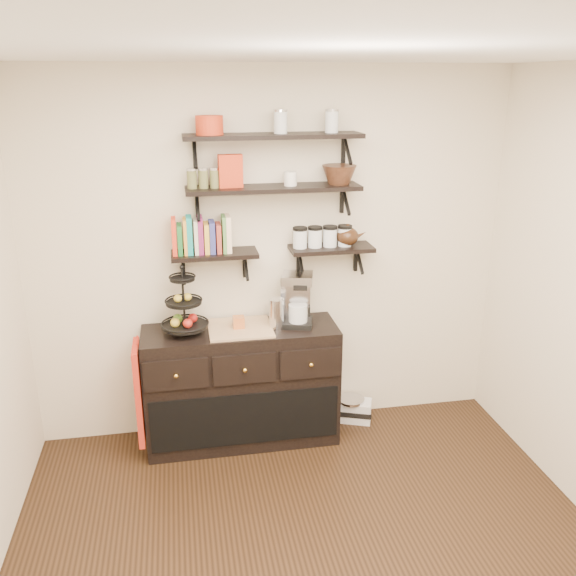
{
  "coord_description": "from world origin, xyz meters",
  "views": [
    {
      "loc": [
        -0.66,
        -2.5,
        2.6
      ],
      "look_at": [
        0.02,
        1.15,
        1.32
      ],
      "focal_mm": 38.0,
      "sensor_mm": 36.0,
      "label": 1
    }
  ],
  "objects_px": {
    "fruit_stand": "(185,311)",
    "radio": "(351,409)",
    "coffee_maker": "(297,300)",
    "sideboard": "(242,385)"
  },
  "relations": [
    {
      "from": "fruit_stand",
      "to": "radio",
      "type": "xyz_separation_m",
      "value": [
        1.26,
        0.11,
        -0.97
      ]
    },
    {
      "from": "coffee_maker",
      "to": "radio",
      "type": "xyz_separation_m",
      "value": [
        0.46,
        0.08,
        -0.99
      ]
    },
    {
      "from": "fruit_stand",
      "to": "radio",
      "type": "bearing_deg",
      "value": 4.76
    },
    {
      "from": "fruit_stand",
      "to": "radio",
      "type": "relative_size",
      "value": 1.34
    },
    {
      "from": "sideboard",
      "to": "fruit_stand",
      "type": "xyz_separation_m",
      "value": [
        -0.38,
        0.0,
        0.61
      ]
    },
    {
      "from": "fruit_stand",
      "to": "radio",
      "type": "height_order",
      "value": "fruit_stand"
    },
    {
      "from": "coffee_maker",
      "to": "radio",
      "type": "distance_m",
      "value": 1.1
    },
    {
      "from": "sideboard",
      "to": "coffee_maker",
      "type": "bearing_deg",
      "value": 3.66
    },
    {
      "from": "radio",
      "to": "coffee_maker",
      "type": "bearing_deg",
      "value": -149.13
    },
    {
      "from": "sideboard",
      "to": "coffee_maker",
      "type": "height_order",
      "value": "coffee_maker"
    }
  ]
}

